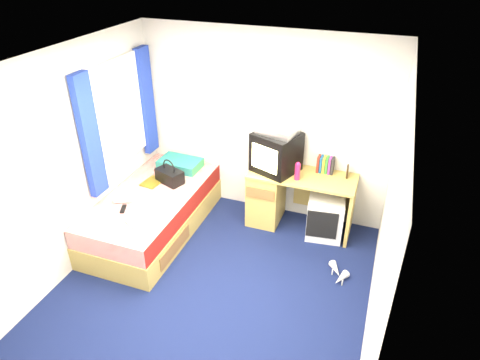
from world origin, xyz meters
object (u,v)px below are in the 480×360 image
(pink_water_bottle, at_px, (297,172))
(water_bottle, at_px, (123,200))
(towel, at_px, (155,207))
(white_heels, at_px, (338,274))
(crt_tv, at_px, (276,152))
(magazine, at_px, (152,182))
(remote_control, at_px, (123,209))
(storage_cube, at_px, (325,216))
(handbag, at_px, (170,176))
(bed, at_px, (154,212))
(aerosol_can, at_px, (292,164))
(picture_frame, at_px, (347,171))
(colour_swatch_fan, at_px, (132,225))
(pillow, at_px, (180,164))
(vcr, at_px, (277,130))
(desk, at_px, (280,194))

(pink_water_bottle, xyz_separation_m, water_bottle, (-1.87, -0.89, -0.28))
(towel, relative_size, white_heels, 0.82)
(crt_tv, xyz_separation_m, white_heels, (0.99, -0.81, -0.96))
(magazine, relative_size, remote_control, 1.75)
(storage_cube, bearing_deg, pink_water_bottle, -179.75)
(pink_water_bottle, relative_size, handbag, 0.51)
(bed, bearing_deg, water_bottle, -126.17)
(magazine, bearing_deg, crt_tv, 18.48)
(pink_water_bottle, bearing_deg, aerosol_can, 121.85)
(picture_frame, bearing_deg, towel, -155.26)
(handbag, xyz_separation_m, colour_swatch_fan, (0.05, -0.97, -0.09))
(aerosol_can, xyz_separation_m, colour_swatch_fan, (-1.41, -1.43, -0.29))
(magazine, relative_size, colour_swatch_fan, 1.27)
(towel, height_order, white_heels, towel)
(colour_swatch_fan, distance_m, remote_control, 0.35)
(bed, distance_m, remote_control, 0.52)
(towel, xyz_separation_m, water_bottle, (-0.45, 0.02, -0.01))
(pillow, xyz_separation_m, picture_frame, (2.18, 0.15, 0.22))
(picture_frame, bearing_deg, bed, -164.65)
(storage_cube, relative_size, remote_control, 3.35)
(picture_frame, distance_m, handbag, 2.21)
(colour_swatch_fan, height_order, remote_control, remote_control)
(picture_frame, bearing_deg, vcr, -177.35)
(towel, distance_m, white_heels, 2.19)
(crt_tv, relative_size, vcr, 1.41)
(bed, height_order, vcr, vcr)
(aerosol_can, bearing_deg, colour_swatch_fan, -134.52)
(vcr, bearing_deg, storage_cube, 5.95)
(water_bottle, distance_m, colour_swatch_fan, 0.50)
(bed, bearing_deg, towel, -53.12)
(vcr, relative_size, picture_frame, 3.18)
(picture_frame, distance_m, pink_water_bottle, 0.62)
(pillow, height_order, water_bottle, pillow)
(magazine, relative_size, water_bottle, 1.40)
(desk, height_order, pink_water_bottle, pink_water_bottle)
(handbag, relative_size, white_heels, 1.10)
(pillow, height_order, magazine, pillow)
(water_bottle, bearing_deg, crt_tv, 33.23)
(vcr, bearing_deg, colour_swatch_fan, -117.88)
(crt_tv, xyz_separation_m, water_bottle, (-1.57, -1.03, -0.42))
(pillow, relative_size, water_bottle, 2.76)
(aerosol_can, relative_size, remote_control, 1.12)
(pillow, xyz_separation_m, desk, (1.40, 0.02, -0.19))
(pink_water_bottle, bearing_deg, storage_cube, 7.56)
(handbag, distance_m, white_heels, 2.37)
(vcr, bearing_deg, magazine, -147.91)
(towel, bearing_deg, storage_cube, 28.05)
(storage_cube, relative_size, white_heels, 1.48)
(desk, relative_size, remote_control, 8.12)
(vcr, distance_m, pink_water_bottle, 0.55)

